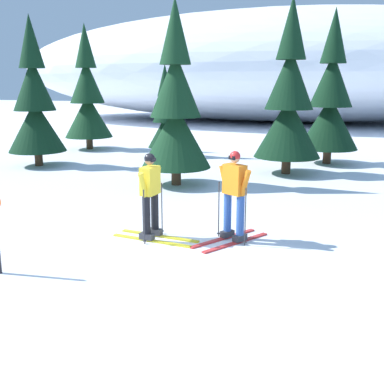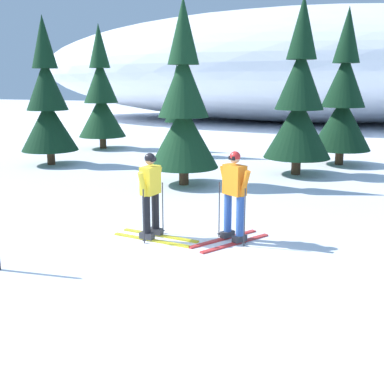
% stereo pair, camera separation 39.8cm
% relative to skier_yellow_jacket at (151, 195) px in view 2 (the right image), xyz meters
% --- Properties ---
extents(ground_plane, '(120.00, 120.00, 0.00)m').
position_rel_skier_yellow_jacket_xyz_m(ground_plane, '(0.55, -0.94, -0.88)').
color(ground_plane, white).
extents(skier_yellow_jacket, '(1.75, 0.79, 1.69)m').
position_rel_skier_yellow_jacket_xyz_m(skier_yellow_jacket, '(0.00, 0.00, 0.00)').
color(skier_yellow_jacket, gold).
rests_on(skier_yellow_jacket, ground).
extents(skier_orange_jacket, '(1.28, 1.67, 1.75)m').
position_rel_skier_yellow_jacket_xyz_m(skier_orange_jacket, '(1.56, 0.36, 0.04)').
color(skier_orange_jacket, red).
rests_on(skier_orange_jacket, ground).
extents(pine_tree_far_left, '(2.12, 2.12, 5.49)m').
position_rel_skier_yellow_jacket_xyz_m(pine_tree_far_left, '(-7.44, 11.02, 1.42)').
color(pine_tree_far_left, '#47301E').
rests_on(pine_tree_far_left, ground).
extents(pine_tree_left, '(2.05, 2.05, 5.30)m').
position_rel_skier_yellow_jacket_xyz_m(pine_tree_left, '(-7.05, 6.55, 1.34)').
color(pine_tree_left, '#47301E').
rests_on(pine_tree_left, ground).
extents(pine_tree_center_left, '(1.43, 1.43, 3.71)m').
position_rel_skier_yellow_jacket_xyz_m(pine_tree_center_left, '(-3.39, 10.05, 0.67)').
color(pine_tree_center_left, '#47301E').
rests_on(pine_tree_center_left, ground).
extents(pine_tree_center, '(2.05, 2.05, 5.32)m').
position_rel_skier_yellow_jacket_xyz_m(pine_tree_center, '(-1.16, 4.89, 1.35)').
color(pine_tree_center, '#47301E').
rests_on(pine_tree_center, ground).
extents(pine_tree_center_right, '(2.18, 2.18, 5.64)m').
position_rel_skier_yellow_jacket_xyz_m(pine_tree_center_right, '(1.77, 7.64, 1.48)').
color(pine_tree_center_right, '#47301E').
rests_on(pine_tree_center_right, ground).
extents(pine_tree_right, '(2.15, 2.15, 5.58)m').
position_rel_skier_yellow_jacket_xyz_m(pine_tree_right, '(3.02, 10.15, 1.46)').
color(pine_tree_right, '#47301E').
rests_on(pine_tree_right, ground).
extents(snow_ridge_background, '(43.63, 20.82, 8.23)m').
position_rel_skier_yellow_jacket_xyz_m(snow_ridge_background, '(-0.89, 29.70, 3.24)').
color(snow_ridge_background, white).
rests_on(snow_ridge_background, ground).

